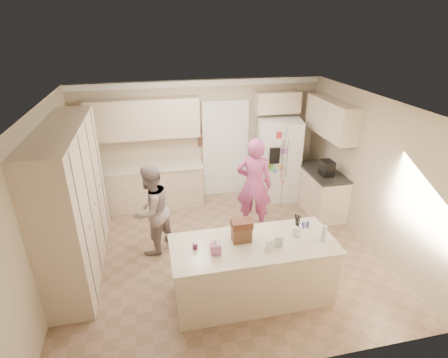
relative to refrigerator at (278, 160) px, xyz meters
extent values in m
cube|color=#906F5C|center=(-1.63, -1.82, -0.91)|extent=(5.20, 4.60, 0.02)
cube|color=white|center=(-1.63, -1.82, 1.71)|extent=(5.20, 4.60, 0.02)
cube|color=#C5B596|center=(-1.63, 0.49, 0.40)|extent=(5.20, 0.02, 2.60)
cube|color=#C5B596|center=(-1.63, -4.13, 0.40)|extent=(5.20, 0.02, 2.60)
cube|color=#C5B596|center=(-4.24, -1.82, 0.40)|extent=(0.02, 4.60, 2.60)
cube|color=#C5B596|center=(0.98, -1.82, 0.40)|extent=(0.02, 4.60, 2.60)
cube|color=white|center=(-1.63, 0.44, 1.63)|extent=(5.20, 0.08, 0.12)
cube|color=beige|center=(-3.93, -1.62, 0.28)|extent=(0.60, 2.60, 2.35)
cube|color=beige|center=(-2.78, 0.18, -0.46)|extent=(2.20, 0.60, 0.88)
cube|color=beige|center=(-2.78, 0.17, 0.00)|extent=(2.24, 0.63, 0.04)
cube|color=beige|center=(-2.78, 0.30, 1.00)|extent=(2.20, 0.35, 0.80)
cube|color=black|center=(-1.08, 0.46, 0.15)|extent=(0.90, 0.06, 2.10)
cube|color=white|center=(-1.08, 0.42, 0.15)|extent=(1.02, 0.03, 2.22)
cube|color=brown|center=(-1.61, 0.45, 0.65)|extent=(0.15, 0.02, 0.20)
cube|color=brown|center=(-1.61, 0.45, 0.38)|extent=(0.15, 0.02, 0.20)
cube|color=white|center=(0.00, 0.00, 0.00)|extent=(1.03, 0.87, 1.80)
cube|color=gray|center=(0.00, -0.35, 0.00)|extent=(0.02, 0.02, 1.78)
cube|color=black|center=(-0.22, -0.37, 0.25)|extent=(0.22, 0.03, 0.35)
cylinder|color=silver|center=(-0.05, -0.37, 0.15)|extent=(0.02, 0.02, 0.85)
cylinder|color=silver|center=(0.05, -0.37, 0.15)|extent=(0.02, 0.02, 0.85)
cube|color=beige|center=(0.02, 0.30, 1.20)|extent=(0.95, 0.35, 0.45)
cube|color=beige|center=(0.67, -0.82, -0.46)|extent=(0.60, 1.20, 0.88)
cube|color=#2D2B28|center=(0.66, -0.82, 0.00)|extent=(0.63, 1.24, 0.04)
cube|color=beige|center=(0.80, -0.62, 1.05)|extent=(0.35, 1.50, 0.70)
cube|color=black|center=(0.62, -1.02, 0.17)|extent=(0.22, 0.28, 0.30)
cube|color=beige|center=(-1.43, -2.92, -0.46)|extent=(2.20, 0.90, 0.88)
cube|color=beige|center=(-1.43, -2.92, 0.00)|extent=(2.28, 0.96, 0.05)
cylinder|color=white|center=(-0.78, -2.87, 0.10)|extent=(0.13, 0.13, 0.15)
cube|color=#D26FAB|center=(-1.98, -3.02, 0.10)|extent=(0.13, 0.13, 0.14)
cone|color=white|center=(-1.98, -3.02, 0.20)|extent=(0.08, 0.08, 0.08)
cube|color=brown|center=(-1.58, -2.82, 0.14)|extent=(0.26, 0.18, 0.22)
cube|color=#592D1E|center=(-1.58, -2.82, 0.30)|extent=(0.28, 0.20, 0.10)
cylinder|color=#59263F|center=(-2.23, -2.87, 0.07)|extent=(0.07, 0.07, 0.09)
cube|color=white|center=(-1.28, -3.12, 0.11)|extent=(0.12, 0.06, 0.16)
cube|color=silver|center=(-1.13, -3.07, 0.11)|extent=(0.12, 0.05, 0.16)
cylinder|color=silver|center=(-0.48, -3.07, 0.14)|extent=(0.07, 0.07, 0.24)
cylinder|color=#3D3D95|center=(-0.61, -2.70, 0.07)|extent=(0.05, 0.05, 0.09)
cylinder|color=#3D3D95|center=(-0.54, -2.70, 0.07)|extent=(0.05, 0.05, 0.09)
imported|color=gray|center=(-2.78, -1.48, -0.10)|extent=(0.98, 0.97, 1.60)
imported|color=#C05387|center=(-0.88, -1.13, 0.01)|extent=(0.78, 0.65, 1.82)
camera|label=1|loc=(-2.67, -6.71, 2.83)|focal=28.00mm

